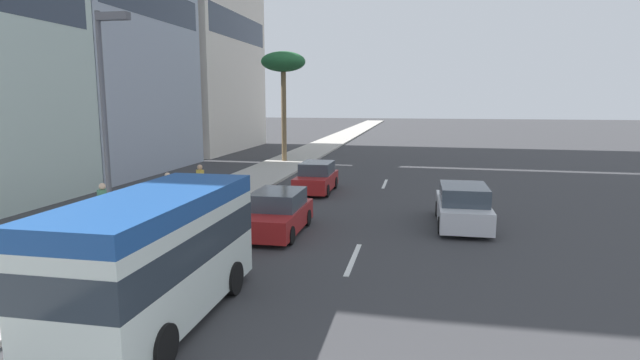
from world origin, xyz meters
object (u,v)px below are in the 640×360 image
at_px(car_third, 277,213).
at_px(pedestrian_by_tree, 168,192).
at_px(car_second, 463,206).
at_px(pedestrian_mid_block, 104,205).
at_px(pedestrian_near_lamp, 200,182).
at_px(minibus_fourth, 157,253).
at_px(car_lead, 316,178).
at_px(palm_tree, 283,65).
at_px(street_lamp, 108,115).

xyz_separation_m(car_third, pedestrian_by_tree, (1.24, 4.97, 0.41)).
xyz_separation_m(car_second, pedestrian_mid_block, (-4.13, 12.71, 0.39)).
bearing_deg(pedestrian_near_lamp, minibus_fourth, -37.21).
relative_size(car_lead, car_second, 0.89).
distance_m(pedestrian_mid_block, pedestrian_by_tree, 3.10).
relative_size(car_third, palm_tree, 0.51).
xyz_separation_m(car_second, minibus_fourth, (-10.16, 7.29, 0.80)).
height_order(pedestrian_by_tree, palm_tree, palm_tree).
height_order(car_lead, car_third, car_lead).
height_order(car_second, minibus_fourth, minibus_fourth).
bearing_deg(street_lamp, pedestrian_mid_block, 38.40).
distance_m(car_lead, pedestrian_mid_block, 11.70).
xyz_separation_m(minibus_fourth, pedestrian_by_tree, (8.98, 4.48, -0.43)).
bearing_deg(pedestrian_near_lamp, street_lamp, -48.32).
relative_size(car_lead, minibus_fourth, 0.66).
bearing_deg(palm_tree, car_lead, -157.22).
bearing_deg(street_lamp, minibus_fourth, -134.18).
height_order(car_second, pedestrian_by_tree, pedestrian_by_tree).
height_order(car_third, pedestrian_mid_block, pedestrian_mid_block).
bearing_deg(car_second, minibus_fourth, 144.32).
bearing_deg(car_lead, car_second, 49.10).
height_order(car_third, palm_tree, palm_tree).
height_order(car_second, street_lamp, street_lamp).
distance_m(car_third, pedestrian_near_lamp, 5.93).
relative_size(car_third, street_lamp, 0.60).
distance_m(car_lead, pedestrian_near_lamp, 6.58).
distance_m(car_third, pedestrian_mid_block, 6.17).
bearing_deg(palm_tree, car_third, -165.56).
xyz_separation_m(pedestrian_by_tree, palm_tree, (19.21, 0.30, 6.36)).
relative_size(car_lead, palm_tree, 0.49).
bearing_deg(car_lead, car_third, 1.73).
height_order(car_third, pedestrian_near_lamp, pedestrian_near_lamp).
height_order(car_third, pedestrian_by_tree, pedestrian_by_tree).
xyz_separation_m(car_lead, pedestrian_by_tree, (-7.29, 4.71, 0.40)).
bearing_deg(car_third, minibus_fourth, -3.64).
xyz_separation_m(car_lead, palm_tree, (11.92, 5.01, 6.76)).
height_order(car_second, palm_tree, palm_tree).
relative_size(car_lead, pedestrian_near_lamp, 2.26).
bearing_deg(pedestrian_near_lamp, palm_tree, 124.80).
xyz_separation_m(minibus_fourth, street_lamp, (2.72, 2.79, 2.90)).
distance_m(pedestrian_near_lamp, street_lamp, 9.39).
relative_size(car_lead, pedestrian_by_tree, 2.30).
bearing_deg(street_lamp, pedestrian_by_tree, 15.01).
bearing_deg(car_third, palm_tree, -165.56).
bearing_deg(car_second, pedestrian_mid_block, 107.98).
relative_size(pedestrian_mid_block, palm_tree, 0.22).
distance_m(car_third, palm_tree, 22.17).
height_order(minibus_fourth, pedestrian_by_tree, minibus_fourth).
distance_m(pedestrian_mid_block, street_lamp, 5.37).
height_order(car_third, street_lamp, street_lamp).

